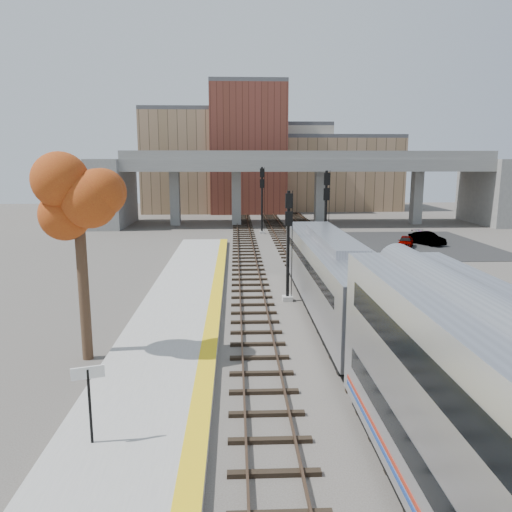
# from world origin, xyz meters

# --- Properties ---
(ground) EXTENTS (160.00, 160.00, 0.00)m
(ground) POSITION_xyz_m (0.00, 0.00, 0.00)
(ground) COLOR #47423D
(ground) RESTS_ON ground
(platform) EXTENTS (4.50, 60.00, 0.35)m
(platform) POSITION_xyz_m (-7.25, 0.00, 0.17)
(platform) COLOR #9E9E99
(platform) RESTS_ON ground
(yellow_strip) EXTENTS (0.70, 60.00, 0.01)m
(yellow_strip) POSITION_xyz_m (-5.35, 0.00, 0.35)
(yellow_strip) COLOR yellow
(yellow_strip) RESTS_ON platform
(tracks) EXTENTS (10.70, 95.00, 0.25)m
(tracks) POSITION_xyz_m (0.93, 12.50, 0.08)
(tracks) COLOR black
(tracks) RESTS_ON ground
(overpass) EXTENTS (54.00, 12.00, 9.50)m
(overpass) POSITION_xyz_m (4.92, 45.00, 5.81)
(overpass) COLOR slate
(overpass) RESTS_ON ground
(buildings_far) EXTENTS (43.00, 21.00, 20.60)m
(buildings_far) POSITION_xyz_m (1.26, 66.57, 7.88)
(buildings_far) COLOR #A17E5D
(buildings_far) RESTS_ON ground
(parking_lot) EXTENTS (14.00, 18.00, 0.04)m
(parking_lot) POSITION_xyz_m (14.00, 28.00, 0.02)
(parking_lot) COLOR black
(parking_lot) RESTS_ON ground
(locomotive) EXTENTS (3.02, 19.05, 4.10)m
(locomotive) POSITION_xyz_m (1.00, 5.21, 2.28)
(locomotive) COLOR #A8AAB2
(locomotive) RESTS_ON ground
(signal_mast_near) EXTENTS (0.60, 0.64, 6.54)m
(signal_mast_near) POSITION_xyz_m (-1.10, 7.84, 3.15)
(signal_mast_near) COLOR #9E9E99
(signal_mast_near) RESTS_ON ground
(signal_mast_mid) EXTENTS (0.60, 0.64, 7.50)m
(signal_mast_mid) POSITION_xyz_m (3.00, 18.41, 3.81)
(signal_mast_mid) COLOR #9E9E99
(signal_mast_mid) RESTS_ON ground
(signal_mast_far) EXTENTS (0.60, 0.64, 7.61)m
(signal_mast_far) POSITION_xyz_m (-1.10, 36.28, 3.88)
(signal_mast_far) COLOR #9E9E99
(signal_mast_far) RESTS_ON ground
(station_sign) EXTENTS (0.87, 0.31, 2.27)m
(station_sign) POSITION_xyz_m (-8.27, -7.64, 1.98)
(station_sign) COLOR black
(station_sign) RESTS_ON platform
(tree) EXTENTS (3.60, 3.60, 9.00)m
(tree) POSITION_xyz_m (-10.43, -0.57, 6.67)
(tree) COLOR #382619
(tree) RESTS_ON ground
(car_a) EXTENTS (2.49, 3.52, 1.11)m
(car_a) POSITION_xyz_m (12.28, 26.19, 0.60)
(car_a) COLOR #99999E
(car_a) RESTS_ON parking_lot
(car_b) EXTENTS (2.93, 4.05, 1.27)m
(car_b) POSITION_xyz_m (14.93, 27.62, 0.68)
(car_b) COLOR #99999E
(car_b) RESTS_ON parking_lot
(car_c) EXTENTS (2.53, 4.11, 1.11)m
(car_c) POSITION_xyz_m (15.57, 29.17, 0.60)
(car_c) COLOR #99999E
(car_c) RESTS_ON parking_lot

